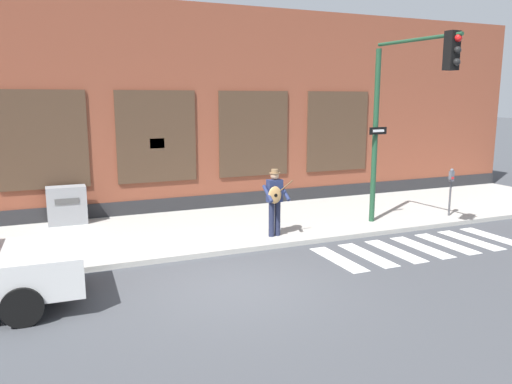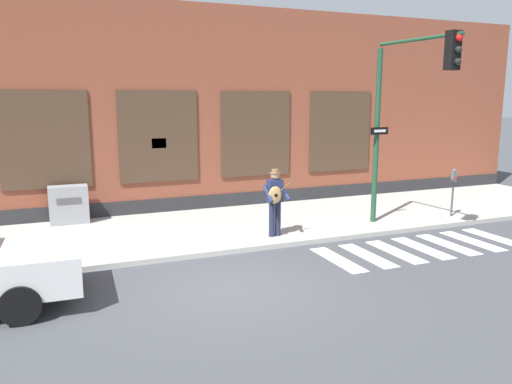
# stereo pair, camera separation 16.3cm
# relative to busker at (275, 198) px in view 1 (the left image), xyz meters

# --- Properties ---
(ground_plane) EXTENTS (160.00, 160.00, 0.00)m
(ground_plane) POSITION_rel_busker_xyz_m (-2.14, -2.58, -1.11)
(ground_plane) COLOR #424449
(sidewalk) EXTENTS (28.00, 4.54, 0.12)m
(sidewalk) POSITION_rel_busker_xyz_m (-2.14, 1.62, -1.05)
(sidewalk) COLOR #ADAAA3
(sidewalk) RESTS_ON ground
(building_backdrop) EXTENTS (28.00, 4.06, 6.45)m
(building_backdrop) POSITION_rel_busker_xyz_m (-2.14, 5.88, 2.11)
(building_backdrop) COLOR brown
(building_backdrop) RESTS_ON ground
(crosswalk) EXTENTS (5.20, 1.90, 0.01)m
(crosswalk) POSITION_rel_busker_xyz_m (3.07, -1.95, -1.11)
(crosswalk) COLOR silver
(crosswalk) RESTS_ON ground
(busker) EXTENTS (0.71, 0.52, 1.73)m
(busker) POSITION_rel_busker_xyz_m (0.00, 0.00, 0.00)
(busker) COLOR #1E233D
(busker) RESTS_ON sidewalk
(traffic_light) EXTENTS (0.68, 2.78, 5.00)m
(traffic_light) POSITION_rel_busker_xyz_m (3.36, -0.68, 2.47)
(traffic_light) COLOR #1E472D
(traffic_light) RESTS_ON sidewalk
(parking_meter) EXTENTS (0.13, 0.11, 1.44)m
(parking_meter) POSITION_rel_busker_xyz_m (5.83, 0.03, -0.04)
(parking_meter) COLOR #47474C
(parking_meter) RESTS_ON sidewalk
(utility_box) EXTENTS (1.05, 0.52, 1.07)m
(utility_box) POSITION_rel_busker_xyz_m (-4.82, 3.43, -0.45)
(utility_box) COLOR gray
(utility_box) RESTS_ON sidewalk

